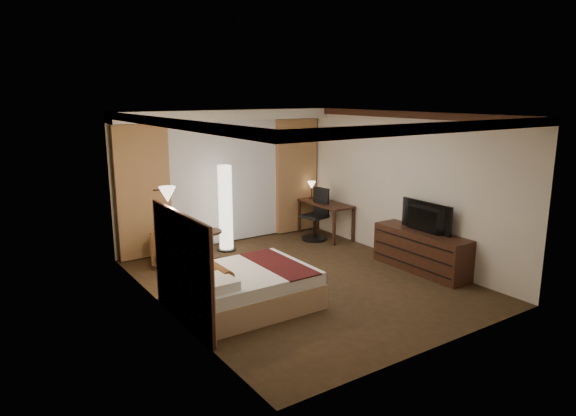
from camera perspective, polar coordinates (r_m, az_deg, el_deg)
floor at (r=8.51m, az=1.52°, el=-8.07°), size 4.50×5.50×0.01m
ceiling at (r=7.96m, az=1.63°, el=10.41°), size 4.50×5.50×0.01m
back_wall at (r=10.45m, az=-7.22°, el=3.41°), size 4.50×0.02×2.70m
left_wall at (r=7.09m, az=-13.40°, el=-1.23°), size 0.02×5.50×2.70m
right_wall at (r=9.59m, az=12.60°, el=2.38°), size 0.02×5.50×2.70m
crown_molding at (r=7.97m, az=1.63°, el=9.98°), size 4.50×5.50×0.12m
soffit at (r=10.10m, az=-6.77°, el=10.24°), size 4.50×0.50×0.20m
curtain_sheer at (r=10.40m, az=-7.01°, el=2.81°), size 2.48×0.04×2.45m
curtain_left_drape at (r=9.71m, az=-15.82°, el=1.72°), size 1.00×0.14×2.45m
curtain_right_drape at (r=11.21m, az=0.91°, el=3.62°), size 1.00×0.14×2.45m
wall_sconce at (r=7.39m, az=-13.25°, el=1.47°), size 0.24×0.24×0.24m
bed at (r=7.47m, az=-4.71°, el=-8.92°), size 1.85×1.44×0.54m
headboard at (r=6.93m, az=-11.59°, el=-6.67°), size 0.12×1.74×1.50m
armchair at (r=9.36m, az=-12.15°, el=-3.86°), size 1.04×1.03×0.79m
side_table at (r=9.67m, az=-8.74°, el=-4.01°), size 0.48×0.48×0.52m
floor_lamp at (r=9.96m, az=-6.96°, el=-0.01°), size 0.36×0.36×1.69m
desk at (r=10.95m, az=4.18°, el=-1.31°), size 0.55×1.31×0.75m
desk_lamp at (r=11.22m, az=2.63°, el=1.91°), size 0.18×0.18×0.34m
office_chair at (r=10.67m, az=2.97°, el=-0.71°), size 0.62×0.62×1.09m
dresser at (r=9.16m, az=14.57°, el=-4.64°), size 0.50×1.81×0.70m
television at (r=8.97m, az=14.67°, el=-0.66°), size 0.62×1.07×0.14m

